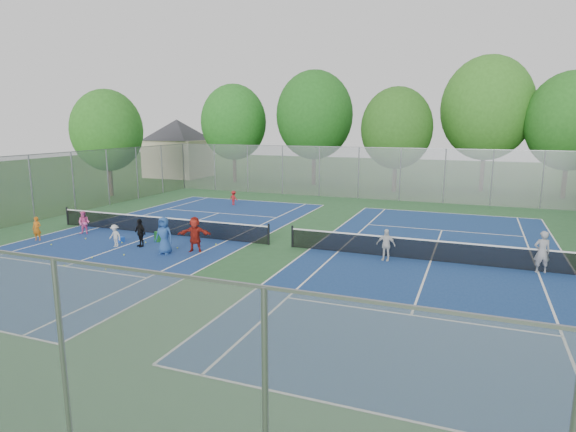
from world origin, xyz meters
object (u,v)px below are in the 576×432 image
object	(u,v)px
net_left	(159,226)
net_right	(431,251)
ball_crate	(120,240)
ball_hopper	(158,237)
instructor	(542,252)

from	to	relation	value
net_left	net_right	xyz separation A→B (m)	(14.00, 0.00, 0.00)
net_left	net_right	bearing A→B (deg)	0.00
ball_crate	ball_hopper	bearing A→B (deg)	22.84
instructor	net_left	bearing A→B (deg)	-14.69
ball_crate	instructor	bearing A→B (deg)	6.28
net_left	net_right	distance (m)	14.00
ball_hopper	instructor	world-z (taller)	instructor
ball_hopper	ball_crate	bearing A→B (deg)	-157.16
net_left	ball_hopper	size ratio (longest dim) A/B	24.28
ball_crate	net_left	bearing A→B (deg)	71.66
net_right	instructor	distance (m)	4.20
ball_hopper	net_right	bearing A→B (deg)	6.43
instructor	net_right	bearing A→B (deg)	-15.90
net_right	ball_crate	bearing A→B (deg)	-171.53
ball_hopper	net_left	bearing A→B (deg)	124.54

